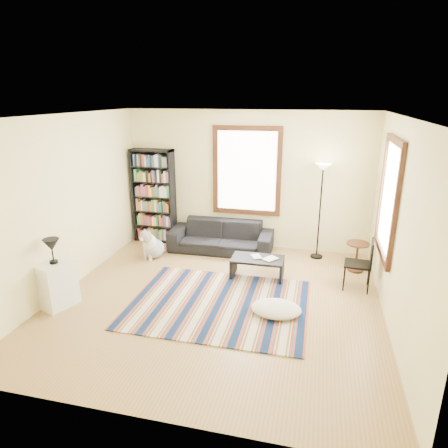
% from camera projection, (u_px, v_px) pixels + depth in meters
% --- Properties ---
extents(floor, '(5.00, 5.00, 0.10)m').
position_uv_depth(floor, '(217.00, 303.00, 6.29)').
color(floor, '#A6794C').
rests_on(floor, ground).
extents(ceiling, '(5.00, 5.00, 0.10)m').
position_uv_depth(ceiling, '(215.00, 112.00, 5.39)').
color(ceiling, white).
rests_on(ceiling, floor).
extents(wall_back, '(5.00, 0.10, 2.80)m').
position_uv_depth(wall_back, '(247.00, 180.00, 8.19)').
color(wall_back, beige).
rests_on(wall_back, floor).
extents(wall_front, '(5.00, 0.10, 2.80)m').
position_uv_depth(wall_front, '(142.00, 297.00, 3.48)').
color(wall_front, beige).
rests_on(wall_front, floor).
extents(wall_left, '(0.10, 5.00, 2.80)m').
position_uv_depth(wall_left, '(63.00, 204.00, 6.40)').
color(wall_left, beige).
rests_on(wall_left, floor).
extents(wall_right, '(0.10, 5.00, 2.80)m').
position_uv_depth(wall_right, '(403.00, 228.00, 5.27)').
color(wall_right, beige).
rests_on(wall_right, floor).
extents(window_back, '(1.20, 0.06, 1.60)m').
position_uv_depth(window_back, '(247.00, 171.00, 8.06)').
color(window_back, white).
rests_on(window_back, wall_back).
extents(window_right, '(0.06, 1.20, 1.60)m').
position_uv_depth(window_right, '(389.00, 198.00, 5.97)').
color(window_right, white).
rests_on(window_right, wall_right).
extents(rug, '(2.69, 2.15, 0.02)m').
position_uv_depth(rug, '(219.00, 303.00, 6.15)').
color(rug, '#0D1E41').
rests_on(rug, floor).
extents(sofa, '(0.84, 2.10, 0.61)m').
position_uv_depth(sofa, '(221.00, 237.00, 8.17)').
color(sofa, black).
rests_on(sofa, floor).
extents(bookshelf, '(0.90, 0.30, 2.00)m').
position_uv_depth(bookshelf, '(154.00, 196.00, 8.55)').
color(bookshelf, black).
rests_on(bookshelf, floor).
extents(coffee_table, '(1.01, 0.76, 0.36)m').
position_uv_depth(coffee_table, '(257.00, 267.00, 7.01)').
color(coffee_table, black).
rests_on(coffee_table, floor).
extents(book_a, '(0.25, 0.23, 0.02)m').
position_uv_depth(book_a, '(252.00, 257.00, 6.98)').
color(book_a, beige).
rests_on(book_a, coffee_table).
extents(book_b, '(0.30, 0.31, 0.02)m').
position_uv_depth(book_b, '(267.00, 257.00, 6.97)').
color(book_b, beige).
rests_on(book_b, coffee_table).
extents(floor_cushion, '(0.78, 0.62, 0.18)m').
position_uv_depth(floor_cushion, '(276.00, 309.00, 5.83)').
color(floor_cushion, beige).
rests_on(floor_cushion, floor).
extents(floor_lamp, '(0.37, 0.37, 1.86)m').
position_uv_depth(floor_lamp, '(320.00, 212.00, 7.64)').
color(floor_lamp, black).
rests_on(floor_lamp, floor).
extents(side_table, '(0.47, 0.47, 0.54)m').
position_uv_depth(side_table, '(357.00, 257.00, 7.24)').
color(side_table, '#401F10').
rests_on(side_table, floor).
extents(folding_chair, '(0.46, 0.44, 0.86)m').
position_uv_depth(folding_chair, '(358.00, 264.00, 6.53)').
color(folding_chair, black).
rests_on(folding_chair, floor).
extents(white_cabinet, '(0.53, 0.60, 0.70)m').
position_uv_depth(white_cabinet, '(57.00, 284.00, 6.01)').
color(white_cabinet, white).
rests_on(white_cabinet, floor).
extents(table_lamp, '(0.32, 0.32, 0.38)m').
position_uv_depth(table_lamp, '(52.00, 251.00, 5.84)').
color(table_lamp, black).
rests_on(table_lamp, white_cabinet).
extents(dog, '(0.63, 0.72, 0.60)m').
position_uv_depth(dog, '(154.00, 243.00, 7.83)').
color(dog, '#ABABAB').
rests_on(dog, floor).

